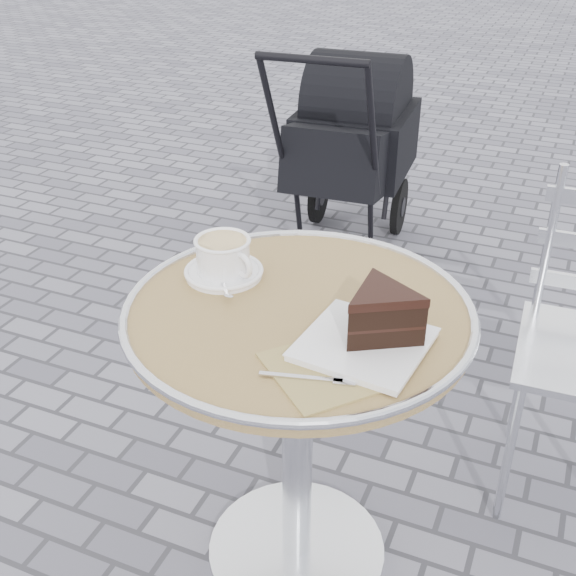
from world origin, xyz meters
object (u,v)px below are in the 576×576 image
at_px(cappuccino_set, 224,260).
at_px(cake_plate_set, 377,321).
at_px(baby_stroller, 349,155).
at_px(cafe_table, 298,374).

distance_m(cappuccino_set, cake_plate_set, 0.40).
bearing_deg(cappuccino_set, baby_stroller, 121.31).
xyz_separation_m(cafe_table, cake_plate_set, (0.18, -0.06, 0.22)).
xyz_separation_m(cappuccino_set, cake_plate_set, (0.38, -0.13, 0.02)).
distance_m(cake_plate_set, baby_stroller, 1.89).
distance_m(cafe_table, cake_plate_set, 0.29).
xyz_separation_m(cake_plate_set, baby_stroller, (-0.64, 1.75, -0.35)).
bearing_deg(cappuccino_set, cake_plate_set, 3.77).
height_order(cappuccino_set, baby_stroller, baby_stroller).
distance_m(cafe_table, cappuccino_set, 0.29).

